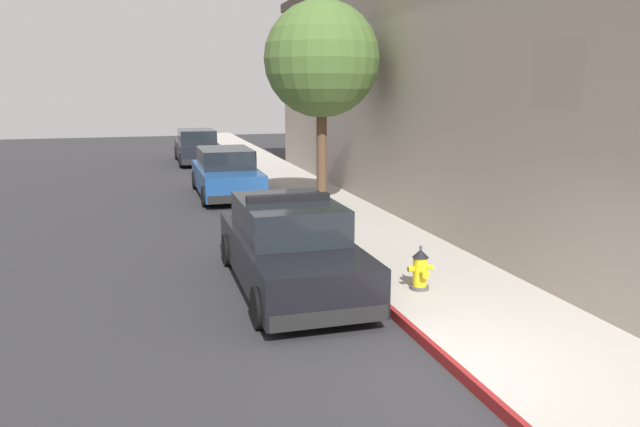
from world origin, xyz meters
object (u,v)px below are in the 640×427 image
Objects in this scene: parked_car_silver_ahead at (226,174)px; parked_car_dark_far at (197,147)px; street_tree at (322,60)px; police_cruiser at (289,247)px; fire_hydrant at (420,269)px.

parked_car_silver_ahead is 9.44m from parked_car_dark_far.
parked_car_dark_far is 0.86× the size of street_tree.
street_tree is at bearing -80.87° from parked_car_dark_far.
parked_car_dark_far is at bearing 99.13° from street_tree.
street_tree reaches higher than police_cruiser.
police_cruiser is at bearing -111.85° from street_tree.
police_cruiser is at bearing -90.25° from parked_car_dark_far.
police_cruiser is at bearing -91.07° from parked_car_silver_ahead.
police_cruiser is 1.00× the size of parked_car_silver_ahead.
fire_hydrant is 0.14× the size of street_tree.
parked_car_silver_ahead is at bearing 88.93° from police_cruiser.
parked_car_silver_ahead is (0.18, 9.71, -0.00)m from police_cruiser.
street_tree is at bearing 87.72° from fire_hydrant.
fire_hydrant is 7.78m from street_tree.
parked_car_dark_far is at bearing 90.58° from parked_car_silver_ahead.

